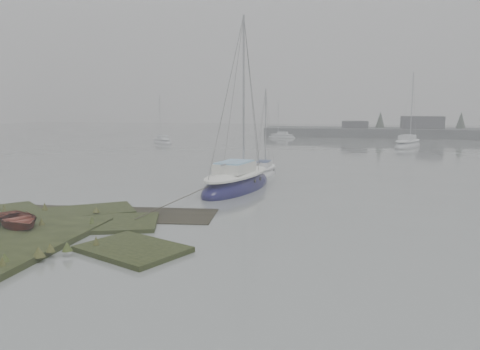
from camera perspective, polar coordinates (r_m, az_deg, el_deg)
name	(u,v)px	position (r m, az deg, el deg)	size (l,w,h in m)	color
ground	(260,157)	(45.82, 2.50, 2.27)	(160.00, 160.00, 0.00)	slate
far_shoreline	(468,132)	(79.42, 26.04, 4.69)	(60.00, 8.00, 4.15)	#4C4F51
sailboat_main	(237,184)	(27.95, -0.39, -1.06)	(4.14, 8.19, 11.05)	#0F0D3A
sailboat_white	(264,172)	(33.78, 2.89, 0.37)	(1.77, 4.79, 6.66)	silver
sailboat_far_a	(162,142)	(62.47, -9.44, 4.03)	(4.43, 4.63, 6.82)	silver
sailboat_far_b	(408,145)	(59.16, 19.75, 3.48)	(4.85, 7.10, 9.58)	#B4B8BE
sailboat_far_c	(281,137)	(72.13, 5.08, 4.69)	(4.49, 2.33, 6.05)	silver
dinghy	(17,219)	(20.69, -25.51, -4.86)	(1.98, 2.78, 0.58)	maroon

